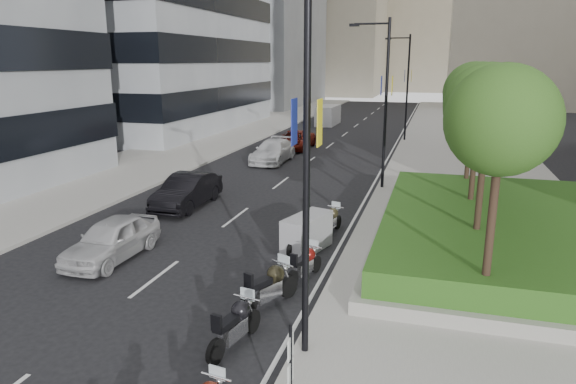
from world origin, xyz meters
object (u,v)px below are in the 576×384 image
at_px(car_b, 187,191).
at_px(motorcycle_6, 330,221).
at_px(lamp_post_0, 300,147).
at_px(lamp_post_2, 406,82).
at_px(motorcycle_2, 236,324).
at_px(parking_sign, 291,378).
at_px(motorcycle_4, 305,264).
at_px(motorcycle_3, 270,286).
at_px(car_c, 273,151).
at_px(car_a, 112,239).
at_px(delivery_van, 328,116).
at_px(lamp_post_1, 383,96).
at_px(motorcycle_5, 307,233).
at_px(car_d, 294,140).

bearing_deg(car_b, motorcycle_6, -15.08).
height_order(lamp_post_0, lamp_post_2, same).
distance_m(motorcycle_2, motorcycle_6, 9.07).
bearing_deg(parking_sign, motorcycle_4, 102.34).
distance_m(motorcycle_3, car_c, 21.72).
xyz_separation_m(lamp_post_0, car_a, (-7.99, 4.12, -4.33)).
bearing_deg(delivery_van, parking_sign, -77.58).
bearing_deg(car_b, parking_sign, -57.01).
xyz_separation_m(lamp_post_1, motorcycle_6, (-1.08, -8.02, -4.51)).
distance_m(motorcycle_5, car_b, 8.15).
bearing_deg(motorcycle_5, car_c, 39.15).
relative_size(motorcycle_3, motorcycle_5, 0.91).
bearing_deg(motorcycle_6, car_c, 39.68).
relative_size(motorcycle_5, car_a, 0.57).
bearing_deg(motorcycle_2, car_c, 27.36).
bearing_deg(car_c, delivery_van, 92.47).
height_order(lamp_post_1, motorcycle_3, lamp_post_1).
xyz_separation_m(motorcycle_5, car_d, (-6.51, 21.70, 0.04)).
xyz_separation_m(motorcycle_3, car_b, (-7.08, 8.77, 0.15)).
height_order(car_c, delivery_van, delivery_van).
relative_size(lamp_post_1, motorcycle_4, 4.54).
bearing_deg(car_a, lamp_post_1, 59.25).
bearing_deg(lamp_post_1, lamp_post_0, -90.00).
bearing_deg(delivery_van, car_c, -86.77).
distance_m(lamp_post_0, motorcycle_3, 5.13).
xyz_separation_m(parking_sign, car_b, (-9.17, 13.93, -0.67)).
bearing_deg(car_a, motorcycle_5, 23.29).
relative_size(parking_sign, motorcycle_2, 1.12).
relative_size(motorcycle_2, car_a, 0.52).
distance_m(motorcycle_4, motorcycle_5, 2.53).
bearing_deg(motorcycle_6, delivery_van, 25.27).
relative_size(lamp_post_2, motorcycle_5, 3.68).
distance_m(lamp_post_0, car_b, 14.50).
relative_size(motorcycle_4, car_c, 0.38).
xyz_separation_m(lamp_post_1, motorcycle_4, (-0.94, -12.70, -4.52)).
relative_size(car_c, car_d, 1.00).
xyz_separation_m(lamp_post_2, motorcycle_5, (-1.51, -28.24, -4.38)).
height_order(lamp_post_2, car_d, lamp_post_2).
relative_size(lamp_post_1, motorcycle_3, 4.02).
relative_size(lamp_post_0, motorcycle_2, 4.03).
relative_size(motorcycle_6, car_d, 0.39).
relative_size(lamp_post_0, lamp_post_2, 1.00).
bearing_deg(motorcycle_4, car_a, 108.12).
bearing_deg(lamp_post_2, car_c, -123.44).
xyz_separation_m(lamp_post_0, car_d, (-8.02, 28.46, -4.34)).
bearing_deg(motorcycle_2, car_d, 24.39).
xyz_separation_m(lamp_post_2, car_a, (-7.99, -30.88, -4.33)).
height_order(motorcycle_6, car_d, car_d).
height_order(parking_sign, motorcycle_5, parking_sign).
xyz_separation_m(lamp_post_2, motorcycle_3, (-1.44, -32.84, -4.43)).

